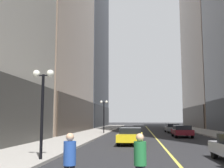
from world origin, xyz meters
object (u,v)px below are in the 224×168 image
car_yellow (130,135)px  car_grey (172,128)px  street_lamp_left_near (43,94)px  pedestrian_in_blue_hoodie (70,159)px  street_lamp_left_far (104,109)px  car_maroon (182,131)px  pedestrian_in_green_parka (140,159)px

car_yellow → car_grey: 19.23m
street_lamp_left_near → car_yellow: bearing=67.1°
pedestrian_in_blue_hoodie → street_lamp_left_far: size_ratio=0.38×
car_yellow → street_lamp_left_near: (-3.95, -9.36, 2.54)m
pedestrian_in_blue_hoodie → car_grey: bearing=78.7°
car_maroon → street_lamp_left_far: bearing=151.8°
car_grey → car_yellow: bearing=-106.5°
car_yellow → pedestrian_in_blue_hoodie: size_ratio=2.72×
pedestrian_in_green_parka → street_lamp_left_far: size_ratio=0.37×
car_maroon → street_lamp_left_near: (-9.33, -18.26, 2.54)m
pedestrian_in_blue_hoodie → street_lamp_left_far: (-2.77, 28.66, 2.29)m
car_grey → pedestrian_in_blue_hoodie: (-6.64, -33.21, 0.25)m
car_yellow → car_maroon: 10.40m
pedestrian_in_green_parka → street_lamp_left_near: street_lamp_left_near is taller
car_grey → pedestrian_in_green_parka: pedestrian_in_green_parka is taller
car_yellow → pedestrian_in_blue_hoodie: bearing=-94.5°
car_yellow → car_grey: same height
car_grey → street_lamp_left_far: bearing=-154.2°
pedestrian_in_green_parka → pedestrian_in_blue_hoodie: (-1.89, -0.19, 0.01)m
pedestrian_in_blue_hoodie → street_lamp_left_near: bearing=117.2°
car_yellow → street_lamp_left_far: size_ratio=1.02×
car_yellow → street_lamp_left_far: (-3.95, 13.89, 2.54)m
car_yellow → pedestrian_in_green_parka: (0.72, -14.58, 0.24)m
pedestrian_in_green_parka → street_lamp_left_far: 28.94m
pedestrian_in_green_parka → car_maroon: bearing=78.8°
car_grey → pedestrian_in_blue_hoodie: size_ratio=2.68×
car_yellow → car_grey: bearing=73.5°
pedestrian_in_blue_hoodie → street_lamp_left_far: 28.88m
car_maroon → street_lamp_left_far: 10.88m
car_yellow → car_maroon: (5.38, 8.89, -0.00)m
pedestrian_in_green_parka → street_lamp_left_near: bearing=131.8°
car_grey → street_lamp_left_far: size_ratio=1.01×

